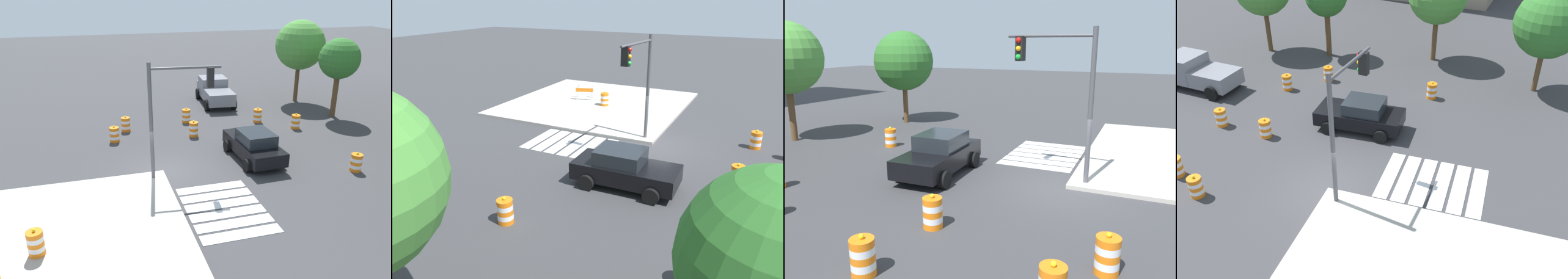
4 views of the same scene
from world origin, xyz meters
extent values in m
plane|color=#38383A|center=(0.00, 0.00, 0.00)|extent=(120.00, 120.00, 0.00)
cube|color=#ADA89E|center=(6.00, -6.00, 0.07)|extent=(12.00, 12.00, 0.15)
cube|color=silver|center=(2.12, 1.80, 0.01)|extent=(0.60, 3.20, 0.02)
cube|color=silver|center=(2.88, 1.80, 0.01)|extent=(0.60, 3.20, 0.02)
cube|color=silver|center=(3.62, 1.80, 0.01)|extent=(0.60, 3.20, 0.02)
cube|color=silver|center=(4.38, 1.80, 0.01)|extent=(0.60, 3.20, 0.02)
cube|color=silver|center=(5.12, 1.80, 0.01)|extent=(0.60, 3.20, 0.02)
cube|color=silver|center=(5.88, 1.80, 0.01)|extent=(0.60, 3.20, 0.02)
cube|color=black|center=(-0.39, 4.98, 0.68)|extent=(4.35, 1.95, 0.70)
cube|color=#1E2328|center=(-0.14, 4.98, 1.33)|extent=(1.94, 1.65, 0.60)
cylinder|color=black|center=(-1.71, 3.99, 0.33)|extent=(0.67, 0.26, 0.66)
cylinder|color=black|center=(-1.77, 5.89, 0.33)|extent=(0.67, 0.26, 0.66)
cylinder|color=black|center=(0.98, 4.06, 0.33)|extent=(0.67, 0.26, 0.66)
cylinder|color=black|center=(0.93, 5.96, 0.33)|extent=(0.67, 0.26, 0.66)
cube|color=slate|center=(-9.71, 6.26, 0.87)|extent=(2.67, 2.21, 0.90)
cube|color=slate|center=(-11.80, 6.44, 1.17)|extent=(2.07, 2.16, 1.50)
cube|color=slate|center=(-12.89, 6.54, 0.87)|extent=(1.56, 2.02, 0.90)
cylinder|color=black|center=(-12.68, 5.50, 0.42)|extent=(0.86, 0.37, 0.84)
cylinder|color=black|center=(-12.50, 7.53, 0.42)|extent=(0.86, 0.37, 0.84)
cylinder|color=black|center=(-9.30, 5.20, 0.42)|extent=(0.86, 0.37, 0.84)
cylinder|color=black|center=(-9.12, 7.23, 0.42)|extent=(0.86, 0.37, 0.84)
cylinder|color=orange|center=(-4.91, -1.94, 0.09)|extent=(0.56, 0.56, 0.18)
cylinder|color=white|center=(-4.91, -1.94, 0.27)|extent=(0.56, 0.56, 0.18)
cylinder|color=orange|center=(-4.91, -1.94, 0.45)|extent=(0.56, 0.56, 0.18)
cylinder|color=white|center=(-4.91, -1.94, 0.63)|extent=(0.56, 0.56, 0.18)
cylinder|color=orange|center=(-4.91, -1.94, 0.81)|extent=(0.56, 0.56, 0.18)
sphere|color=yellow|center=(-4.91, -1.94, 0.96)|extent=(0.12, 0.12, 0.12)
cylinder|color=orange|center=(-4.08, 9.58, 0.09)|extent=(0.56, 0.56, 0.18)
cylinder|color=white|center=(-4.08, 9.58, 0.27)|extent=(0.56, 0.56, 0.18)
cylinder|color=orange|center=(-4.08, 9.58, 0.45)|extent=(0.56, 0.56, 0.18)
cylinder|color=white|center=(-4.08, 9.58, 0.63)|extent=(0.56, 0.56, 0.18)
cylinder|color=orange|center=(-4.08, 9.58, 0.81)|extent=(0.56, 0.56, 0.18)
sphere|color=yellow|center=(-4.08, 9.58, 0.96)|extent=(0.12, 0.12, 0.12)
cylinder|color=orange|center=(2.38, 9.34, 0.09)|extent=(0.56, 0.56, 0.18)
cylinder|color=white|center=(2.38, 9.34, 0.27)|extent=(0.56, 0.56, 0.18)
cylinder|color=orange|center=(2.38, 9.34, 0.45)|extent=(0.56, 0.56, 0.18)
cylinder|color=white|center=(2.38, 9.34, 0.63)|extent=(0.56, 0.56, 0.18)
cylinder|color=orange|center=(2.38, 9.34, 0.81)|extent=(0.56, 0.56, 0.18)
sphere|color=yellow|center=(2.38, 9.34, 0.96)|extent=(0.12, 0.12, 0.12)
cylinder|color=orange|center=(-7.19, 3.05, 0.09)|extent=(0.56, 0.56, 0.18)
cylinder|color=white|center=(-7.19, 3.05, 0.27)|extent=(0.56, 0.56, 0.18)
cylinder|color=orange|center=(-7.19, 3.05, 0.45)|extent=(0.56, 0.56, 0.18)
cylinder|color=white|center=(-7.19, 3.05, 0.63)|extent=(0.56, 0.56, 0.18)
cylinder|color=orange|center=(-7.19, 3.05, 0.81)|extent=(0.56, 0.56, 0.18)
sphere|color=yellow|center=(-7.19, 3.05, 0.96)|extent=(0.12, 0.12, 0.12)
cylinder|color=orange|center=(-6.57, -1.09, 0.09)|extent=(0.56, 0.56, 0.18)
cylinder|color=white|center=(-6.57, -1.09, 0.27)|extent=(0.56, 0.56, 0.18)
cylinder|color=orange|center=(-6.57, -1.09, 0.45)|extent=(0.56, 0.56, 0.18)
cylinder|color=white|center=(-6.57, -1.09, 0.63)|extent=(0.56, 0.56, 0.18)
cylinder|color=orange|center=(-6.57, -1.09, 0.81)|extent=(0.56, 0.56, 0.18)
sphere|color=yellow|center=(-6.57, -1.09, 0.96)|extent=(0.12, 0.12, 0.12)
cylinder|color=orange|center=(-5.91, 7.72, 0.09)|extent=(0.56, 0.56, 0.18)
cylinder|color=white|center=(-5.91, 7.72, 0.27)|extent=(0.56, 0.56, 0.18)
cylinder|color=orange|center=(-5.91, 7.72, 0.45)|extent=(0.56, 0.56, 0.18)
cylinder|color=white|center=(-5.91, 7.72, 0.63)|extent=(0.56, 0.56, 0.18)
cylinder|color=orange|center=(-5.91, 7.72, 0.81)|extent=(0.56, 0.56, 0.18)
sphere|color=yellow|center=(-5.91, 7.72, 0.96)|extent=(0.12, 0.12, 0.12)
cylinder|color=orange|center=(-4.52, 2.83, 0.09)|extent=(0.56, 0.56, 0.18)
cylinder|color=white|center=(-4.52, 2.83, 0.27)|extent=(0.56, 0.56, 0.18)
cylinder|color=orange|center=(-4.52, 2.83, 0.45)|extent=(0.56, 0.56, 0.18)
cylinder|color=white|center=(-4.52, 2.83, 0.63)|extent=(0.56, 0.56, 0.18)
cylinder|color=orange|center=(-4.52, 2.83, 0.81)|extent=(0.56, 0.56, 0.18)
sphere|color=yellow|center=(-4.52, 2.83, 0.96)|extent=(0.12, 0.12, 0.12)
cylinder|color=orange|center=(5.21, -5.43, 0.24)|extent=(0.56, 0.56, 0.18)
cylinder|color=white|center=(5.21, -5.43, 0.42)|extent=(0.56, 0.56, 0.18)
cylinder|color=orange|center=(5.21, -5.43, 0.60)|extent=(0.56, 0.56, 0.18)
cylinder|color=white|center=(5.21, -5.43, 0.78)|extent=(0.56, 0.56, 0.18)
cylinder|color=orange|center=(5.21, -5.43, 0.96)|extent=(0.56, 0.56, 0.18)
sphere|color=yellow|center=(5.21, -5.43, 1.11)|extent=(0.12, 0.12, 0.12)
cube|color=orange|center=(7.17, -6.17, 0.90)|extent=(1.25, 0.43, 0.28)
cylinder|color=#4C4C51|center=(0.60, -0.60, 2.90)|extent=(0.18, 0.18, 5.50)
cylinder|color=#4C4C51|center=(0.76, 0.99, 5.35)|extent=(0.44, 3.20, 0.12)
cube|color=black|center=(0.87, 2.11, 4.90)|extent=(0.39, 0.31, 0.90)
sphere|color=red|center=(0.69, 2.13, 5.20)|extent=(0.20, 0.20, 0.20)
sphere|color=#F2A514|center=(0.69, 2.13, 4.90)|extent=(0.20, 0.20, 0.20)
sphere|color=green|center=(0.69, 2.13, 4.60)|extent=(0.20, 0.20, 0.20)
cylinder|color=brown|center=(-9.92, 12.82, 1.56)|extent=(0.32, 0.32, 3.12)
sphere|color=#478C38|center=(-9.92, 12.82, 4.43)|extent=(3.75, 3.75, 3.75)
cylinder|color=brown|center=(-5.66, 13.40, 1.56)|extent=(0.37, 0.37, 3.11)
sphere|color=#2D6B28|center=(-5.66, 13.40, 4.08)|extent=(2.76, 2.76, 2.76)
camera|label=1|loc=(17.28, -3.25, 8.73)|focal=36.02mm
camera|label=2|loc=(-5.23, 18.22, 7.47)|focal=34.74mm
camera|label=3|loc=(-13.29, -2.50, 5.10)|focal=35.86mm
camera|label=4|loc=(5.95, -12.21, 11.49)|focal=39.10mm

